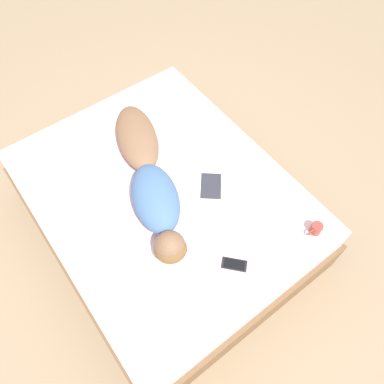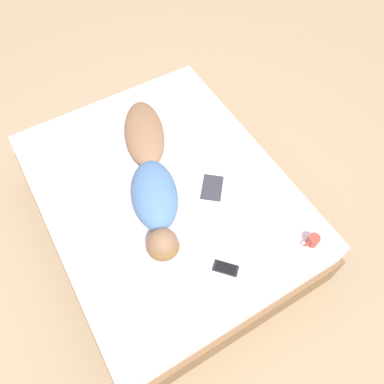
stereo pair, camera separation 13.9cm
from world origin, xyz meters
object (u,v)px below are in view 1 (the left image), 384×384
Objects in this scene: person at (150,179)px; open_magazine at (226,187)px; coffee_mug at (316,229)px; cell_phone at (234,264)px.

open_magazine is at bearing 161.88° from person.
person is 1.10m from coffee_mug.
open_magazine and cell_phone have the same top height.
person reaches higher than cell_phone.
cell_phone is (0.54, -0.13, -0.03)m from coffee_mug.
open_magazine is 0.63m from coffee_mug.
person is 0.51m from open_magazine.
person is 8.29× the size of cell_phone.
open_magazine is 4.92× the size of coffee_mug.
open_magazine is 3.22× the size of cell_phone.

